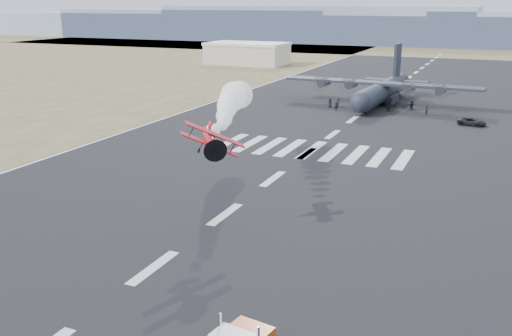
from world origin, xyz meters
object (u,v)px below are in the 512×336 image
Objects in this scene: crew_d at (389,103)px; crew_g at (336,106)px; crew_f at (412,105)px; transport_aircraft at (383,89)px; crew_a at (427,110)px; crew_b at (356,105)px; hangar_left at (247,53)px; aerobatic_biplane at (210,140)px; crew_e at (330,103)px; crew_h at (388,106)px; support_vehicle at (472,122)px; crew_c at (338,103)px.

crew_d is 1.06× the size of crew_g.
transport_aircraft is at bearing -81.87° from crew_f.
crew_a is 8.46m from crew_d.
transport_aircraft is 20.11× the size of crew_b.
aerobatic_biplane reaches higher than hangar_left.
crew_e is at bearing -132.39° from transport_aircraft.
aerobatic_biplane reaches higher than crew_f.
crew_a is at bearing 81.47° from crew_f.
aerobatic_biplane is 2.78× the size of crew_h.
crew_e is (-5.04, 0.87, -0.12)m from crew_b.
crew_b reaches higher than crew_g.
crew_h is at bearing 66.48° from aerobatic_biplane.
crew_d reaches higher than crew_g.
aerobatic_biplane is 3.22× the size of crew_e.
crew_b is at bearing -21.96° from crew_f.
hangar_left is 4.72× the size of aerobatic_biplane.
hangar_left is at bearing 137.61° from transport_aircraft.
aerobatic_biplane is 2.93× the size of crew_d.
support_vehicle is at bearing -18.44° from crew_e.
hangar_left reaches higher than crew_c.
hangar_left is 84.34m from crew_h.
crew_b is at bearing 71.88° from aerobatic_biplane.
hangar_left is 99.42m from support_vehicle.
crew_a is at bearing -74.22° from crew_b.
crew_h is (2.61, -7.44, -1.85)m from transport_aircraft.
crew_h is at bearing 74.19° from support_vehicle.
crew_e is at bearing -71.97° from crew_g.
crew_d reaches higher than crew_f.
crew_g is (47.13, -65.85, -2.57)m from hangar_left.
crew_b is 1.11× the size of crew_g.
crew_f is (6.24, -4.45, -1.91)m from transport_aircraft.
crew_f is at bearing -134.08° from crew_h.
crew_e is (-6.66, 60.20, -6.87)m from aerobatic_biplane.
crew_a is at bearing -126.77° from crew_c.
crew_d is (3.64, 63.81, -6.79)m from aerobatic_biplane.
crew_g is (-4.82, 57.70, -6.84)m from aerobatic_biplane.
crew_c is at bearing -36.57° from crew_f.
crew_b is (-1.62, 59.32, -6.75)m from aerobatic_biplane.
crew_g is at bearing 147.43° from crew_d.
crew_h is (-3.63, -2.99, 0.06)m from crew_f.
crew_e is 14.74m from crew_f.
crew_f is (14.35, 3.35, 0.07)m from crew_e.
crew_c is at bearing 85.59° from crew_a.
crew_g reaches higher than crew_c.
crew_c is at bearing 81.95° from support_vehicle.
crew_h is at bearing -48.36° from hangar_left.
crew_g is 0.90× the size of crew_h.
crew_g is at bearing -54.41° from hangar_left.
crew_a is 1.02× the size of crew_g.
transport_aircraft is at bearing -75.69° from crew_c.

